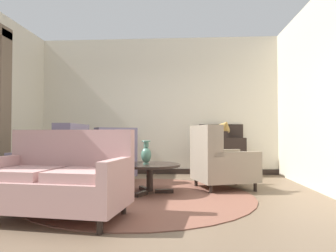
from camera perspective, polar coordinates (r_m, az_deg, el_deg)
name	(u,v)px	position (r m, az deg, el deg)	size (l,w,h in m)	color
ground	(138,201)	(4.14, -5.79, -14.19)	(7.80, 7.80, 0.00)	brown
wall_back	(158,106)	(6.84, -1.95, 3.91)	(5.65, 0.08, 3.12)	beige
wall_right	(318,93)	(5.30, 26.92, 5.70)	(0.08, 3.90, 3.12)	beige
baseboard_back	(158,171)	(6.80, -2.01, -8.72)	(5.49, 0.03, 0.12)	black
area_rug	(141,196)	(4.43, -5.14, -13.28)	(3.26, 3.26, 0.01)	brown
coffee_table	(150,169)	(4.53, -3.54, -8.27)	(0.93, 0.93, 0.45)	black
porcelain_vase	(146,154)	(4.46, -4.24, -5.38)	(0.16, 0.16, 0.35)	#4C7A66
settee	(59,181)	(3.42, -20.35, -9.86)	(1.56, 0.98, 0.96)	tan
armchair_beside_settee	(219,163)	(4.96, 9.77, -7.02)	(1.13, 1.05, 1.05)	gray
armchair_back_corner	(57,165)	(4.78, -20.70, -7.13)	(0.94, 0.88, 1.06)	slate
armchair_near_sideboard	(111,159)	(5.59, -10.88, -6.33)	(1.08, 1.10, 1.02)	slate
sideboard	(222,154)	(6.54, 10.38, -5.28)	(0.97, 0.42, 1.13)	black
gramophone	(224,128)	(6.45, 10.83, -0.36)	(0.37, 0.43, 0.46)	black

